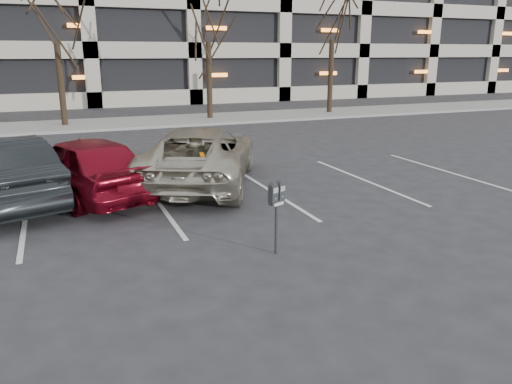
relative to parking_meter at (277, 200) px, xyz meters
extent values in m
plane|color=#28282B|center=(0.12, 1.45, -0.96)|extent=(140.00, 140.00, 0.00)
cube|color=gray|center=(0.12, 17.45, -0.90)|extent=(80.00, 4.00, 0.12)
cube|color=silver|center=(-4.08, 3.75, -0.95)|extent=(0.10, 5.20, 0.00)
cube|color=silver|center=(-1.28, 3.75, -0.95)|extent=(0.10, 5.20, 0.00)
cube|color=silver|center=(1.52, 3.75, -0.95)|extent=(0.10, 5.20, 0.00)
cube|color=silver|center=(4.32, 3.75, -0.95)|extent=(0.10, 5.20, 0.00)
cube|color=silver|center=(7.12, 3.75, -0.95)|extent=(0.10, 5.20, 0.00)
cylinder|color=black|center=(-2.88, 17.45, 0.96)|extent=(0.28, 0.28, 3.83)
cylinder|color=black|center=(4.12, 17.45, 0.97)|extent=(0.28, 0.28, 3.86)
cylinder|color=black|center=(11.12, 17.45, 1.05)|extent=(0.28, 0.28, 4.03)
cylinder|color=black|center=(0.00, 0.00, -0.51)|extent=(0.06, 0.06, 0.90)
cube|color=black|center=(0.00, 0.00, -0.04)|extent=(0.32, 0.21, 0.06)
cube|color=silver|center=(0.02, -0.05, -0.06)|extent=(0.21, 0.09, 0.05)
cube|color=gray|center=(-0.06, -0.09, 0.19)|extent=(0.10, 0.05, 0.09)
cube|color=gray|center=(0.10, -0.02, 0.19)|extent=(0.10, 0.05, 0.09)
imported|color=beige|center=(0.07, 5.03, -0.20)|extent=(4.59, 6.01, 1.52)
cube|color=orange|center=(-0.28, 4.07, 0.56)|extent=(0.10, 0.20, 0.01)
imported|color=maroon|center=(-2.75, 4.82, -0.21)|extent=(3.22, 4.77, 1.51)
imported|color=black|center=(-4.55, 4.91, -0.19)|extent=(2.92, 4.94, 1.54)
camera|label=1|loc=(-3.30, -7.27, 2.36)|focal=35.00mm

